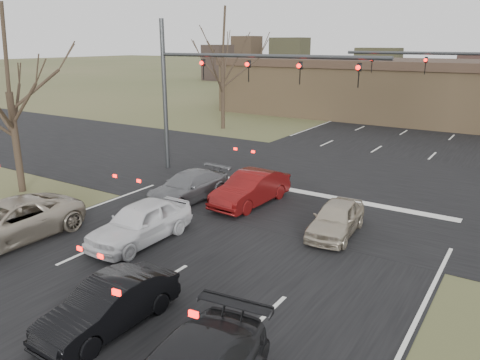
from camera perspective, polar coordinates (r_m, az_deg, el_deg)
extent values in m
plane|color=#434D29|center=(12.69, -18.83, -17.06)|extent=(360.00, 360.00, 0.00)
cube|color=black|center=(67.18, 25.38, 9.11)|extent=(14.00, 300.00, 0.02)
cube|color=black|center=(23.96, 10.02, -0.29)|extent=(200.00, 14.00, 0.02)
cube|color=olive|center=(45.00, 24.27, 9.29)|extent=(42.00, 10.00, 4.60)
cube|color=#38281E|center=(44.81, 24.67, 12.64)|extent=(42.40, 10.40, 0.70)
cylinder|color=#383A3D|center=(25.96, -9.16, 10.03)|extent=(0.24, 0.24, 8.00)
cylinder|color=#383A3D|center=(22.28, 2.62, 14.86)|extent=(12.00, 0.18, 0.18)
imported|color=black|center=(24.15, -4.44, 13.29)|extent=(0.16, 0.20, 1.00)
imported|color=black|center=(22.65, 1.10, 13.13)|extent=(0.16, 0.20, 1.00)
imported|color=black|center=(21.38, 7.36, 12.80)|extent=(0.16, 0.20, 1.00)
imported|color=black|center=(20.38, 14.29, 12.26)|extent=(0.16, 0.20, 1.00)
cylinder|color=#383A3D|center=(29.73, 23.34, 13.99)|extent=(11.00, 0.18, 0.18)
imported|color=black|center=(29.90, 21.68, 12.82)|extent=(0.16, 0.20, 1.00)
imported|color=black|center=(30.68, 15.79, 13.41)|extent=(0.16, 0.20, 1.00)
cylinder|color=black|center=(24.03, -25.63, 4.09)|extent=(0.32, 0.32, 4.68)
cylinder|color=black|center=(38.28, -2.11, 10.16)|extent=(0.32, 0.32, 5.23)
imported|color=#A39784|center=(18.42, -26.51, -4.65)|extent=(2.56, 5.33, 1.46)
imported|color=silver|center=(16.91, -12.05, -5.06)|extent=(1.73, 4.25, 1.45)
imported|color=black|center=(12.30, -15.67, -14.48)|extent=(1.41, 3.83, 1.25)
imported|color=slate|center=(20.95, -6.33, -0.81)|extent=(2.17, 4.51, 1.27)
imported|color=#560C0C|center=(20.30, 1.30, -1.05)|extent=(1.77, 4.40, 1.42)
imported|color=#B1A58F|center=(17.54, 11.64, -4.60)|extent=(1.76, 3.75, 1.24)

